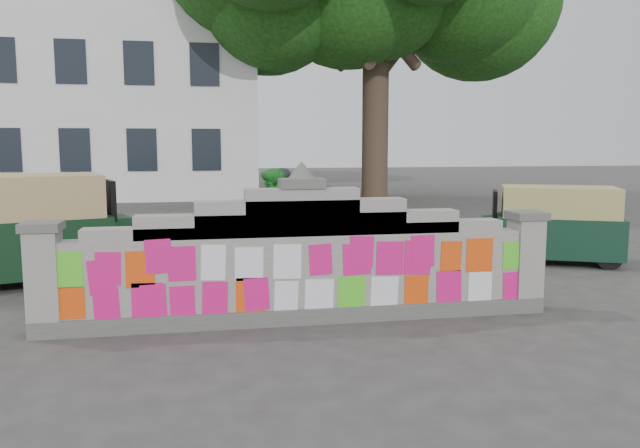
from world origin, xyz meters
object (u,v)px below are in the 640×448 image
object	(u,v)px
rickshaw_right	(554,223)
cyclist_rider	(285,229)
cyclist_bike	(285,248)
rickshaw_left	(25,228)
pedestrian	(275,227)

from	to	relation	value
rickshaw_right	cyclist_rider	bearing A→B (deg)	27.26
cyclist_bike	rickshaw_left	bearing A→B (deg)	67.02
pedestrian	rickshaw_right	distance (m)	5.42
cyclist_bike	rickshaw_right	xyz separation A→B (m)	(5.12, 0.21, 0.28)
pedestrian	rickshaw_right	size ratio (longest dim) A/B	0.69
rickshaw_left	pedestrian	bearing A→B (deg)	-29.17
cyclist_rider	pedestrian	distance (m)	0.67
cyclist_bike	cyclist_rider	xyz separation A→B (m)	(-0.00, 0.00, 0.32)
cyclist_bike	rickshaw_left	size ratio (longest dim) A/B	0.55
cyclist_rider	pedestrian	world-z (taller)	pedestrian
pedestrian	cyclist_bike	bearing A→B (deg)	121.19
cyclist_bike	rickshaw_left	distance (m)	4.17
cyclist_bike	rickshaw_left	xyz separation A→B (m)	(-4.15, 0.15, 0.43)
pedestrian	rickshaw_right	world-z (taller)	pedestrian
cyclist_bike	rickshaw_right	bearing A→B (deg)	-108.54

